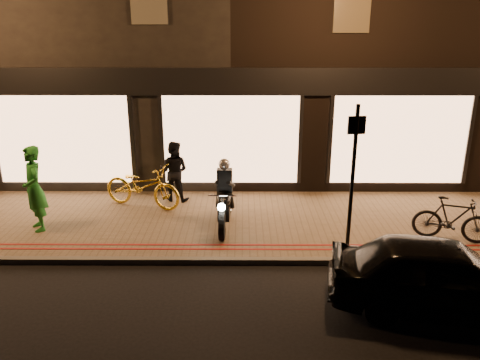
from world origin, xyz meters
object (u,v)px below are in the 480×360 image
motorcycle (224,201)px  bicycle_gold (142,186)px  sign_post (353,171)px  person_green (34,189)px  parked_car (443,276)px

motorcycle → bicycle_gold: size_ratio=0.92×
bicycle_gold → motorcycle: bearing=-99.6°
sign_post → bicycle_gold: sign_post is taller
motorcycle → bicycle_gold: bearing=151.9°
sign_post → bicycle_gold: size_ratio=1.42×
person_green → sign_post: bearing=46.3°
bicycle_gold → person_green: size_ratio=1.09×
bicycle_gold → parked_car: bearing=-106.2°
motorcycle → bicycle_gold: (-2.12, 1.23, -0.06)m
sign_post → person_green: bearing=172.0°
sign_post → person_green: sign_post is taller
sign_post → parked_car: bearing=-60.9°
person_green → parked_car: bearing=33.8°
person_green → parked_car: person_green is taller
motorcycle → sign_post: 3.01m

